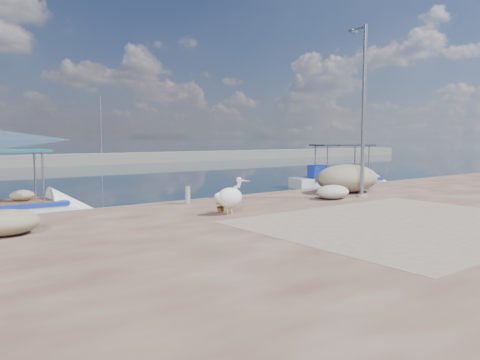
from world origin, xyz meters
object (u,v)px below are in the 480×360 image
(pelican, at_px, (230,197))
(lamp_post, at_px, (363,117))
(boat_right, at_px, (340,183))
(bollard_near, at_px, (188,193))

(pelican, relative_size, lamp_post, 0.18)
(boat_right, bearing_deg, bollard_near, -144.65)
(boat_right, height_order, bollard_near, boat_right)
(boat_right, distance_m, bollard_near, 13.24)
(bollard_near, bearing_deg, boat_right, 15.81)
(boat_right, relative_size, lamp_post, 0.93)
(boat_right, xyz_separation_m, pelican, (-12.88, -6.54, 0.83))
(boat_right, distance_m, pelican, 14.47)
(pelican, height_order, bollard_near, pelican)
(pelican, bearing_deg, lamp_post, 16.88)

